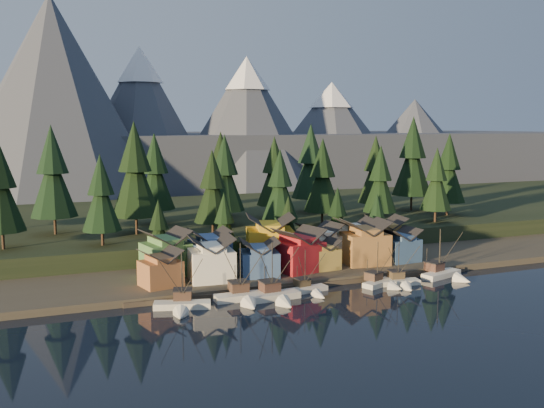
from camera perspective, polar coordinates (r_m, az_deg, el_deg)
name	(u,v)px	position (r m, az deg, el deg)	size (l,w,h in m)	color
ground	(346,307)	(118.93, 6.96, -9.58)	(500.00, 500.00, 0.00)	black
shore_strip	(270,260)	(153.84, -0.19, -5.30)	(400.00, 50.00, 1.50)	#3C362B
hillside	(215,222)	(199.97, -5.43, -1.70)	(420.00, 100.00, 6.00)	black
dock	(309,283)	(132.93, 3.54, -7.48)	(80.00, 4.00, 1.00)	#423A2F
mountain_ridge	(138,142)	(317.46, -12.49, 5.72)	(560.00, 190.00, 90.00)	#4D5263
boat_0	(182,299)	(116.71, -8.49, -8.81)	(11.51, 12.01, 12.00)	silver
boat_1	(244,290)	(120.87, -2.69, -8.08)	(11.30, 12.30, 12.71)	silver
boat_2	(276,289)	(121.18, 0.41, -8.00)	(11.21, 12.06, 12.82)	silver
boat_3	(309,285)	(126.91, 3.54, -7.61)	(9.81, 10.45, 9.86)	silver
boat_4	(383,277)	(133.79, 10.38, -6.76)	(8.92, 9.46, 10.76)	beige
boat_5	(401,277)	(135.19, 12.07, -6.72)	(9.54, 10.12, 10.56)	silver
boat_6	(446,268)	(144.18, 16.05, -5.83)	(11.43, 11.92, 12.38)	white
house_front_0	(161,267)	(128.09, -10.45, -5.84)	(9.15, 8.83, 7.69)	#995E36
house_front_1	(211,258)	(130.83, -5.73, -5.04)	(9.93, 9.59, 9.53)	white
house_front_2	(259,257)	(134.55, -1.22, -4.98)	(9.74, 9.79, 8.07)	#35507E
house_front_3	(299,249)	(138.83, 2.53, -4.23)	(11.40, 11.06, 9.75)	#A5191F
house_front_4	(322,253)	(141.66, 4.72, -4.62)	(7.30, 7.80, 6.92)	#AF8F3E
house_front_5	(365,241)	(147.34, 8.77, -3.46)	(11.06, 10.26, 10.56)	olive
house_front_6	(400,244)	(152.01, 11.99, -3.70)	(8.58, 8.17, 8.05)	#35547F
house_back_0	(166,252)	(136.47, -9.98, -4.44)	(11.07, 10.78, 10.21)	#4A7C43
house_back_1	(210,250)	(138.47, -5.88, -4.29)	(9.02, 9.12, 9.75)	#3B568B
house_back_2	(270,238)	(146.92, -0.20, -3.18)	(13.14, 12.50, 11.60)	gold
house_back_3	(319,242)	(148.25, 4.48, -3.57)	(10.27, 9.41, 9.38)	silver
house_back_4	(356,238)	(153.24, 7.87, -3.16)	(10.06, 9.75, 9.88)	white
house_back_5	(386,234)	(159.48, 10.67, -2.83)	(9.88, 9.97, 9.73)	olive
tree_hill_0	(0,189)	(152.58, -24.22, 1.28)	(11.02, 11.02, 25.67)	#332319
tree_hill_1	(53,175)	(168.26, -19.93, 2.60)	(12.39, 12.39, 28.86)	#332319
tree_hill_2	(101,196)	(149.37, -15.79, 0.75)	(9.43, 9.43, 21.96)	#332319
tree_hill_3	(135,173)	(162.08, -12.76, 2.87)	(12.78, 12.78, 29.77)	#332319
tree_hill_4	(155,175)	(178.31, -10.96, 2.74)	(11.37, 11.37, 26.49)	#332319
tree_hill_5	(212,189)	(156.54, -5.63, 1.41)	(9.68, 9.68, 22.54)	#332319
tree_hill_6	(225,176)	(172.94, -4.46, 2.65)	(11.23, 11.23, 26.17)	#332319
tree_hill_7	(280,187)	(160.55, 0.76, 1.58)	(9.65, 9.65, 22.49)	#332319
tree_hill_8	(274,174)	(185.55, 0.23, 2.86)	(10.86, 10.86, 25.31)	#332319
tree_hill_9	(323,178)	(173.34, 4.78, 2.46)	(10.75, 10.75, 25.05)	#332319
tree_hill_10	(311,164)	(199.09, 3.65, 3.76)	(12.51, 12.51, 29.15)	#332319
tree_hill_11	(380,181)	(176.84, 10.15, 2.10)	(9.87, 9.87, 23.00)	#332319
tree_hill_12	(375,172)	(194.49, 9.69, 2.99)	(10.94, 10.94, 25.49)	#332319
tree_hill_13	(436,181)	(185.35, 15.22, 2.06)	(9.52, 9.52, 22.18)	#332319
tree_hill_14	(413,159)	(209.07, 13.09, 4.14)	(13.58, 13.58, 31.65)	#332319
tree_hill_15	(221,170)	(190.29, -4.82, 3.19)	(11.49, 11.49, 26.76)	#332319
tree_hill_17	(449,171)	(200.36, 16.28, 3.04)	(11.25, 11.25, 26.21)	#332319
tree_shore_0	(159,230)	(144.32, -10.61, -2.42)	(6.90, 6.90, 16.07)	#332319
tree_shore_1	(224,224)	(148.04, -4.52, -1.87)	(7.30, 7.30, 17.00)	#332319
tree_shore_2	(288,223)	(153.95, 1.54, -1.81)	(6.63, 6.63, 15.45)	#332319
tree_shore_3	(337,216)	(159.76, 6.17, -1.17)	(7.36, 7.36, 17.15)	#332319
tree_shore_4	(377,218)	(165.82, 9.83, -1.34)	(6.43, 6.43, 14.97)	#332319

